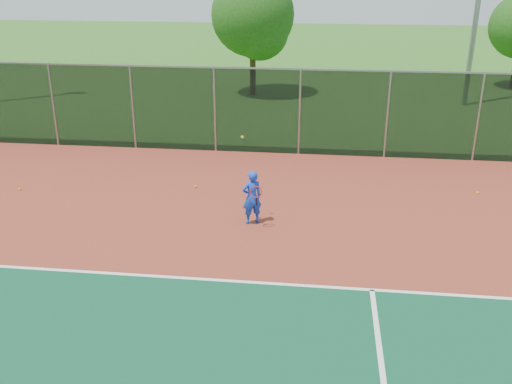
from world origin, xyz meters
TOP-DOWN VIEW (x-y plane):
  - ground at (0.00, 0.00)m, footprint 120.00×120.00m
  - court_apron at (0.00, 2.00)m, footprint 30.00×20.00m
  - fence_back at (0.00, 12.00)m, footprint 30.00×0.06m
  - tennis_player at (-0.91, 6.01)m, footprint 0.63×0.69m
  - practice_ball_1 at (-2.93, 8.31)m, footprint 0.07×0.07m
  - practice_ball_2 at (-8.12, 7.46)m, footprint 0.07×0.07m
  - practice_ball_4 at (5.46, 8.82)m, footprint 0.07×0.07m
  - tree_back_left at (-2.78, 21.63)m, footprint 4.12×4.12m

SIDE VIEW (x-z plane):
  - ground at x=0.00m, z-range 0.00..0.00m
  - court_apron at x=0.00m, z-range 0.00..0.02m
  - practice_ball_1 at x=-2.93m, z-range 0.02..0.09m
  - practice_ball_2 at x=-8.12m, z-range 0.02..0.09m
  - practice_ball_4 at x=5.46m, z-range 0.02..0.09m
  - tennis_player at x=-0.91m, z-range -0.42..1.91m
  - fence_back at x=0.00m, z-range 0.05..3.08m
  - tree_back_left at x=-2.78m, z-range 0.77..6.83m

